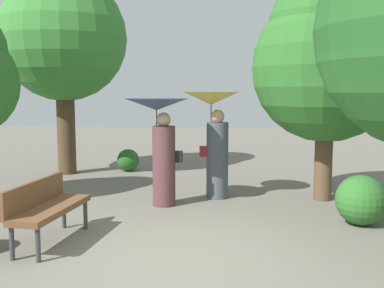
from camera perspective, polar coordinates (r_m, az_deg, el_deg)
name	(u,v)px	position (r m, az deg, el deg)	size (l,w,h in m)	color
ground_plane	(181,257)	(5.82, -1.38, -13.69)	(40.00, 40.00, 0.00)	#6B665B
person_left	(160,133)	(8.08, -3.92, 1.32)	(1.11, 1.11, 1.88)	#563338
person_right	(214,127)	(8.64, 2.73, 2.07)	(1.06, 1.06, 1.99)	#474C56
park_bench	(46,205)	(6.48, -17.50, -7.17)	(0.71, 1.56, 0.83)	#38383D
tree_near_right	(327,56)	(8.81, 16.22, 10.34)	(2.68, 2.68, 4.14)	brown
tree_mid_left	(63,26)	(11.68, -15.55, 13.79)	(3.00, 3.00, 5.33)	#4C3823
bush_path_left	(128,160)	(11.76, -7.84, -1.97)	(0.55, 0.55, 0.55)	#235B23
bush_behind_bench	(361,200)	(7.47, 20.01, -6.48)	(0.76, 0.76, 0.76)	#2D6B28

